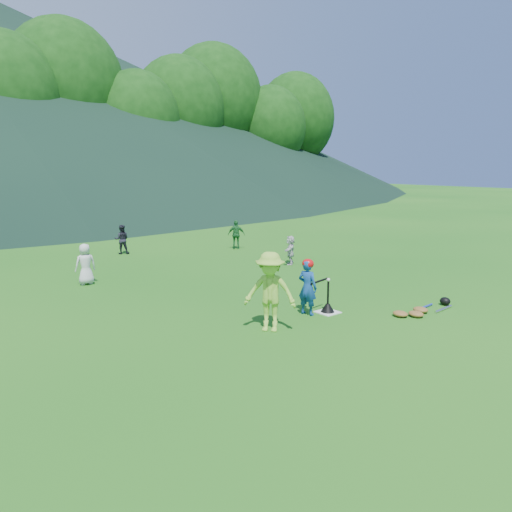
{
  "coord_description": "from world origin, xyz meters",
  "views": [
    {
      "loc": [
        -7.81,
        -7.2,
        3.21
      ],
      "look_at": [
        0.0,
        2.5,
        0.9
      ],
      "focal_mm": 35.0,
      "sensor_mm": 36.0,
      "label": 1
    }
  ],
  "objects_px": {
    "fielder_a": "(85,264)",
    "fielder_c": "(236,235)",
    "home_plate": "(328,312)",
    "adult_coach": "(270,292)",
    "fielder_d": "(290,250)",
    "fielder_b": "(122,239)",
    "batting_tee": "(328,307)",
    "equipment_pile": "(421,310)",
    "batter_child": "(307,288)"
  },
  "relations": [
    {
      "from": "adult_coach",
      "to": "fielder_d",
      "type": "height_order",
      "value": "adult_coach"
    },
    {
      "from": "batter_child",
      "to": "fielder_a",
      "type": "distance_m",
      "value": 6.31
    },
    {
      "from": "batting_tee",
      "to": "fielder_d",
      "type": "bearing_deg",
      "value": 56.11
    },
    {
      "from": "equipment_pile",
      "to": "fielder_c",
      "type": "bearing_deg",
      "value": 78.91
    },
    {
      "from": "home_plate",
      "to": "equipment_pile",
      "type": "relative_size",
      "value": 0.25
    },
    {
      "from": "adult_coach",
      "to": "fielder_a",
      "type": "height_order",
      "value": "adult_coach"
    },
    {
      "from": "fielder_c",
      "to": "batting_tee",
      "type": "relative_size",
      "value": 1.62
    },
    {
      "from": "home_plate",
      "to": "fielder_b",
      "type": "height_order",
      "value": "fielder_b"
    },
    {
      "from": "equipment_pile",
      "to": "adult_coach",
      "type": "bearing_deg",
      "value": 160.7
    },
    {
      "from": "equipment_pile",
      "to": "batter_child",
      "type": "bearing_deg",
      "value": 144.08
    },
    {
      "from": "home_plate",
      "to": "batting_tee",
      "type": "distance_m",
      "value": 0.12
    },
    {
      "from": "equipment_pile",
      "to": "fielder_b",
      "type": "bearing_deg",
      "value": 100.6
    },
    {
      "from": "home_plate",
      "to": "batter_child",
      "type": "relative_size",
      "value": 0.38
    },
    {
      "from": "fielder_a",
      "to": "batting_tee",
      "type": "xyz_separation_m",
      "value": [
        3.16,
        -5.89,
        -0.43
      ]
    },
    {
      "from": "fielder_c",
      "to": "batting_tee",
      "type": "distance_m",
      "value": 8.62
    },
    {
      "from": "fielder_a",
      "to": "fielder_c",
      "type": "bearing_deg",
      "value": -159.15
    },
    {
      "from": "fielder_d",
      "to": "equipment_pile",
      "type": "bearing_deg",
      "value": 35.89
    },
    {
      "from": "batting_tee",
      "to": "fielder_b",
      "type": "bearing_deg",
      "value": 92.69
    },
    {
      "from": "fielder_c",
      "to": "batter_child",
      "type": "bearing_deg",
      "value": 102.97
    },
    {
      "from": "batter_child",
      "to": "fielder_b",
      "type": "height_order",
      "value": "batter_child"
    },
    {
      "from": "batter_child",
      "to": "fielder_d",
      "type": "relative_size",
      "value": 1.28
    },
    {
      "from": "fielder_a",
      "to": "batting_tee",
      "type": "distance_m",
      "value": 6.7
    },
    {
      "from": "batting_tee",
      "to": "equipment_pile",
      "type": "bearing_deg",
      "value": -38.96
    },
    {
      "from": "fielder_d",
      "to": "batting_tee",
      "type": "bearing_deg",
      "value": 15.55
    },
    {
      "from": "batting_tee",
      "to": "equipment_pile",
      "type": "distance_m",
      "value": 2.05
    },
    {
      "from": "fielder_d",
      "to": "batting_tee",
      "type": "xyz_separation_m",
      "value": [
        -2.97,
        -4.42,
        -0.34
      ]
    },
    {
      "from": "home_plate",
      "to": "fielder_b",
      "type": "relative_size",
      "value": 0.43
    },
    {
      "from": "adult_coach",
      "to": "fielder_a",
      "type": "bearing_deg",
      "value": 154.99
    },
    {
      "from": "fielder_c",
      "to": "batting_tee",
      "type": "bearing_deg",
      "value": 106.18
    },
    {
      "from": "adult_coach",
      "to": "equipment_pile",
      "type": "xyz_separation_m",
      "value": [
        3.35,
        -1.17,
        -0.71
      ]
    },
    {
      "from": "adult_coach",
      "to": "fielder_b",
      "type": "bearing_deg",
      "value": 134.26
    },
    {
      "from": "fielder_d",
      "to": "home_plate",
      "type": "bearing_deg",
      "value": 15.55
    },
    {
      "from": "batting_tee",
      "to": "home_plate",
      "type": "bearing_deg",
      "value": 0.0
    },
    {
      "from": "home_plate",
      "to": "equipment_pile",
      "type": "height_order",
      "value": "equipment_pile"
    },
    {
      "from": "fielder_c",
      "to": "fielder_d",
      "type": "distance_m",
      "value": 3.52
    },
    {
      "from": "fielder_d",
      "to": "equipment_pile",
      "type": "relative_size",
      "value": 0.52
    },
    {
      "from": "adult_coach",
      "to": "fielder_c",
      "type": "height_order",
      "value": "adult_coach"
    },
    {
      "from": "batter_child",
      "to": "fielder_a",
      "type": "bearing_deg",
      "value": 10.74
    },
    {
      "from": "adult_coach",
      "to": "batting_tee",
      "type": "bearing_deg",
      "value": 55.61
    },
    {
      "from": "batter_child",
      "to": "adult_coach",
      "type": "bearing_deg",
      "value": 88.26
    },
    {
      "from": "batter_child",
      "to": "fielder_d",
      "type": "xyz_separation_m",
      "value": [
        3.41,
        4.23,
        -0.13
      ]
    },
    {
      "from": "batter_child",
      "to": "adult_coach",
      "type": "distance_m",
      "value": 1.36
    },
    {
      "from": "fielder_c",
      "to": "equipment_pile",
      "type": "relative_size",
      "value": 0.61
    },
    {
      "from": "home_plate",
      "to": "fielder_d",
      "type": "height_order",
      "value": "fielder_d"
    },
    {
      "from": "home_plate",
      "to": "equipment_pile",
      "type": "distance_m",
      "value": 2.05
    },
    {
      "from": "fielder_c",
      "to": "equipment_pile",
      "type": "distance_m",
      "value": 9.39
    },
    {
      "from": "fielder_b",
      "to": "adult_coach",
      "type": "bearing_deg",
      "value": 110.1
    },
    {
      "from": "home_plate",
      "to": "fielder_a",
      "type": "bearing_deg",
      "value": 118.19
    },
    {
      "from": "fielder_b",
      "to": "fielder_c",
      "type": "height_order",
      "value": "fielder_c"
    },
    {
      "from": "home_plate",
      "to": "fielder_a",
      "type": "relative_size",
      "value": 0.41
    }
  ]
}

